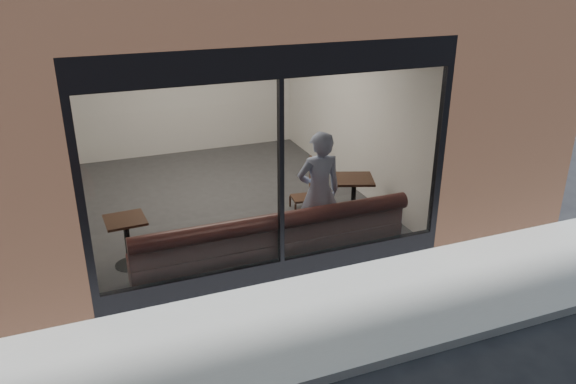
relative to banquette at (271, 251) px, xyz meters
name	(u,v)px	position (x,y,z in m)	size (l,w,h in m)	color
ground	(349,371)	(0.00, -2.45, -0.23)	(120.00, 120.00, 0.00)	black
sidewalk_near	(312,320)	(0.00, -1.45, -0.22)	(40.00, 2.00, 0.01)	gray
kerb_near	(351,370)	(0.00, -2.50, -0.17)	(40.00, 0.10, 0.12)	gray
host_building_pier_right	(338,71)	(3.75, 5.55, 1.38)	(2.50, 12.00, 3.20)	brown
host_building_backfill	(161,61)	(0.00, 8.55, 1.38)	(5.00, 6.00, 3.20)	brown
cafe_floor	(224,199)	(0.00, 2.55, -0.21)	(6.00, 6.00, 0.00)	#2D2D30
cafe_ceiling	(216,21)	(0.00, 2.55, 2.97)	(6.00, 6.00, 0.00)	white
cafe_wall_back	(185,83)	(0.00, 5.54, 1.37)	(5.00, 5.00, 0.00)	silver
cafe_wall_left	(69,131)	(-2.49, 2.55, 1.37)	(6.00, 6.00, 0.00)	silver
cafe_wall_right	(348,103)	(2.49, 2.55, 1.37)	(6.00, 6.00, 0.00)	silver
storefront_kick	(281,269)	(0.00, -0.40, -0.08)	(5.00, 0.10, 0.30)	black
storefront_header	(280,62)	(0.00, -0.40, 2.77)	(5.00, 0.10, 0.40)	black
storefront_mullion	(281,175)	(0.00, -0.40, 1.32)	(0.06, 0.10, 2.50)	black
storefront_glass	(282,176)	(0.00, -0.43, 1.33)	(4.80, 4.80, 0.00)	white
banquette	(271,251)	(0.00, 0.00, 0.00)	(4.00, 0.55, 0.45)	#331412
person	(319,192)	(0.84, 0.22, 0.71)	(0.68, 0.45, 1.87)	#9AA7CE
cafe_table_left	(125,220)	(-1.92, 0.73, 0.52)	(0.55, 0.55, 0.04)	#321E13
cafe_table_right	(354,179)	(1.82, 0.95, 0.52)	(0.61, 0.61, 0.04)	#321E13
cafe_chair_right	(303,198)	(1.17, 1.60, 0.01)	(0.37, 0.37, 0.04)	#321E13
wall_poster	(75,159)	(-2.45, 1.65, 1.20)	(0.02, 0.52, 0.70)	white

